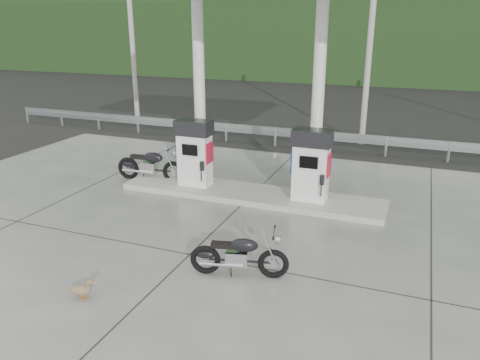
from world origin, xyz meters
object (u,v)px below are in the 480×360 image
(gas_pump_right, at_px, (311,165))
(duck, at_px, (81,291))
(motorcycle_left, at_px, (150,165))
(motorcycle_right, at_px, (239,256))
(gas_pump_left, at_px, (195,153))

(gas_pump_right, height_order, duck, gas_pump_right)
(motorcycle_left, height_order, motorcycle_right, motorcycle_left)
(gas_pump_left, height_order, motorcycle_left, gas_pump_left)
(gas_pump_left, xyz_separation_m, motorcycle_left, (-1.55, 0.21, -0.58))
(motorcycle_left, distance_m, duck, 6.18)
(duck, bearing_deg, gas_pump_left, 73.38)
(motorcycle_left, bearing_deg, duck, -73.84)
(gas_pump_right, bearing_deg, gas_pump_left, 180.00)
(motorcycle_left, bearing_deg, gas_pump_left, -12.12)
(motorcycle_right, relative_size, duck, 3.96)
(motorcycle_right, height_order, duck, motorcycle_right)
(motorcycle_left, xyz_separation_m, duck, (2.18, -5.77, -0.31))
(gas_pump_left, distance_m, gas_pump_right, 3.20)
(duck, bearing_deg, gas_pump_right, 42.15)
(gas_pump_right, bearing_deg, motorcycle_left, 177.49)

